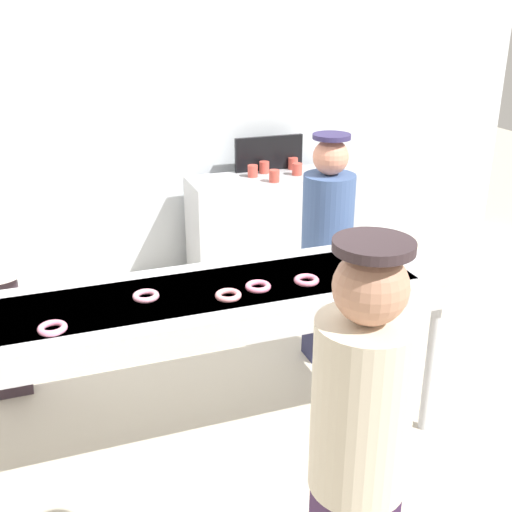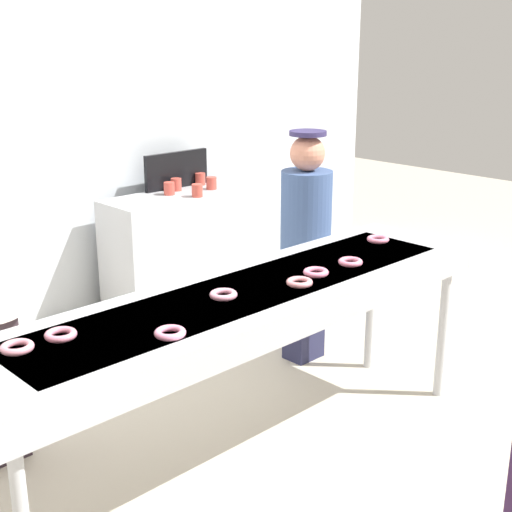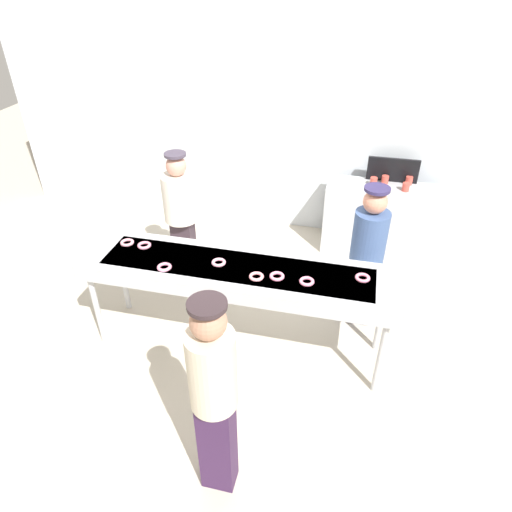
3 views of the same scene
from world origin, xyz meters
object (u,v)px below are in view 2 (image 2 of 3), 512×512
at_px(strawberry_donut_3, 17,347).
at_px(strawberry_donut_7, 378,239).
at_px(strawberry_donut_6, 170,333).
at_px(prep_counter, 194,244).
at_px(paper_cup_0, 197,190).
at_px(strawberry_donut_0, 61,335).
at_px(paper_cup_3, 169,188).
at_px(strawberry_donut_2, 350,262).
at_px(strawberry_donut_5, 300,282).
at_px(menu_display, 177,170).
at_px(paper_cup_4, 200,179).
at_px(strawberry_donut_1, 316,272).
at_px(paper_cup_1, 211,183).
at_px(strawberry_donut_4, 223,294).
at_px(worker_baker, 306,234).
at_px(fryer_conveyor, 249,304).
at_px(paper_cup_2, 176,184).

bearing_deg(strawberry_donut_3, strawberry_donut_7, -1.26).
distance_m(strawberry_donut_6, prep_counter, 3.12).
bearing_deg(prep_counter, paper_cup_0, -118.12).
height_order(strawberry_donut_0, paper_cup_3, paper_cup_3).
bearing_deg(strawberry_donut_3, strawberry_donut_0, -2.57).
bearing_deg(strawberry_donut_2, strawberry_donut_5, -175.70).
bearing_deg(menu_display, paper_cup_4, -13.55).
distance_m(strawberry_donut_0, strawberry_donut_3, 0.18).
height_order(strawberry_donut_1, paper_cup_3, paper_cup_3).
height_order(strawberry_donut_3, paper_cup_1, paper_cup_1).
xyz_separation_m(strawberry_donut_2, strawberry_donut_7, (0.46, 0.17, 0.00)).
relative_size(strawberry_donut_2, strawberry_donut_6, 1.00).
distance_m(strawberry_donut_4, worker_baker, 1.48).
bearing_deg(strawberry_donut_0, paper_cup_1, 38.52).
relative_size(strawberry_donut_5, paper_cup_3, 1.28).
xyz_separation_m(strawberry_donut_2, paper_cup_4, (0.94, 2.40, -0.02)).
relative_size(fryer_conveyor, strawberry_donut_1, 22.21).
xyz_separation_m(fryer_conveyor, strawberry_donut_1, (0.39, -0.08, 0.09)).
xyz_separation_m(strawberry_donut_7, prep_counter, (0.26, 2.08, -0.53)).
height_order(strawberry_donut_0, strawberry_donut_6, same).
bearing_deg(worker_baker, fryer_conveyor, 37.85).
bearing_deg(strawberry_donut_2, paper_cup_3, 77.37).
bearing_deg(fryer_conveyor, paper_cup_2, 60.05).
height_order(fryer_conveyor, strawberry_donut_2, strawberry_donut_2).
xyz_separation_m(strawberry_donut_1, strawberry_donut_5, (-0.17, -0.05, 0.00)).
distance_m(strawberry_donut_0, paper_cup_0, 2.89).
bearing_deg(strawberry_donut_3, paper_cup_4, 38.65).
bearing_deg(paper_cup_4, fryer_conveyor, -124.70).
relative_size(strawberry_donut_2, strawberry_donut_5, 1.00).
bearing_deg(paper_cup_4, strawberry_donut_7, -101.99).
bearing_deg(strawberry_donut_5, worker_baker, 40.80).
bearing_deg(strawberry_donut_0, strawberry_donut_1, -8.20).
relative_size(paper_cup_0, menu_display, 0.16).
height_order(strawberry_donut_2, strawberry_donut_3, same).
bearing_deg(strawberry_donut_7, paper_cup_2, 85.24).
height_order(strawberry_donut_2, worker_baker, worker_baker).
bearing_deg(strawberry_donut_0, paper_cup_2, 43.65).
relative_size(worker_baker, prep_counter, 1.01).
distance_m(prep_counter, menu_display, 0.64).
bearing_deg(strawberry_donut_4, menu_display, 56.62).
height_order(worker_baker, paper_cup_0, worker_baker).
height_order(strawberry_donut_5, paper_cup_3, paper_cup_3).
height_order(fryer_conveyor, strawberry_donut_7, strawberry_donut_7).
height_order(strawberry_donut_2, strawberry_donut_7, same).
height_order(strawberry_donut_6, strawberry_donut_7, same).
bearing_deg(paper_cup_0, strawberry_donut_2, -106.88).
xyz_separation_m(strawberry_donut_6, paper_cup_3, (1.78, 2.35, -0.02)).
bearing_deg(strawberry_donut_7, prep_counter, 82.83).
bearing_deg(strawberry_donut_0, strawberry_donut_4, -7.73).
bearing_deg(strawberry_donut_0, paper_cup_4, 40.72).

